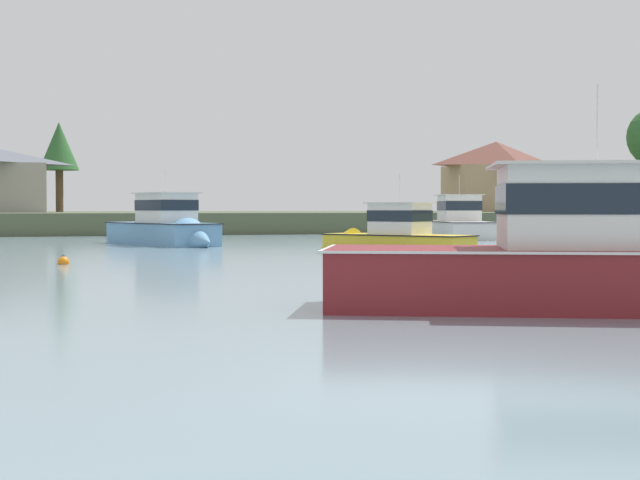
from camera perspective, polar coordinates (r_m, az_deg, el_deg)
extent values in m
plane|color=gray|center=(10.88, 7.74, -8.65)|extent=(402.13, 402.13, 0.00)
cube|color=#4C563D|center=(97.81, -14.59, 1.19)|extent=(180.96, 57.09, 1.66)
cube|color=white|center=(62.16, 8.64, 0.32)|extent=(4.51, 8.41, 1.80)
cone|color=white|center=(66.03, 7.77, 0.41)|extent=(3.08, 2.72, 2.69)
cube|color=black|center=(62.14, 8.64, 1.12)|extent=(4.66, 8.60, 0.05)
cube|color=silver|center=(62.47, 8.57, 1.94)|extent=(2.85, 2.98, 1.73)
cube|color=#19232D|center=(62.47, 8.57, 2.10)|extent=(2.91, 3.04, 0.62)
cube|color=beige|center=(62.47, 8.57, 2.76)|extent=(3.28, 3.36, 0.06)
cylinder|color=silver|center=(62.49, 8.57, 3.38)|extent=(0.03, 0.03, 1.29)
cube|color=gold|center=(40.32, 4.81, -0.62)|extent=(5.51, 6.65, 1.38)
cone|color=gold|center=(42.22, 1.03, -0.50)|extent=(2.60, 2.60, 1.87)
cube|color=black|center=(40.29, 4.81, 0.32)|extent=(5.65, 6.81, 0.05)
cube|color=silver|center=(40.23, 4.93, 1.30)|extent=(2.66, 2.80, 1.33)
cube|color=#19232D|center=(40.23, 4.93, 1.49)|extent=(2.71, 2.86, 0.48)
cube|color=beige|center=(40.22, 4.93, 2.29)|extent=(3.03, 3.18, 0.06)
cylinder|color=silver|center=(40.23, 4.94, 3.20)|extent=(0.03, 0.03, 1.22)
cube|color=#669ECC|center=(52.07, -9.75, 0.02)|extent=(5.39, 9.21, 1.91)
cone|color=#669ECC|center=(48.15, -7.47, -0.12)|extent=(3.13, 3.12, 2.48)
cube|color=black|center=(52.04, -9.75, 1.04)|extent=(5.55, 9.41, 0.05)
cube|color=silver|center=(51.47, -9.45, 1.95)|extent=(3.12, 3.77, 1.59)
cube|color=#19232D|center=(51.47, -9.45, 2.12)|extent=(3.18, 3.84, 0.57)
cube|color=beige|center=(51.48, -9.46, 2.87)|extent=(3.57, 4.25, 0.06)
cylinder|color=silver|center=(51.49, -9.46, 3.64)|extent=(0.03, 0.03, 1.32)
cube|color=#236B3D|center=(61.40, 19.08, 0.10)|extent=(3.27, 3.96, 0.63)
cube|color=#C6B289|center=(61.39, 19.09, 0.39)|extent=(3.46, 4.15, 0.05)
cube|color=tan|center=(61.39, 19.09, 0.35)|extent=(1.23, 0.80, 0.03)
cube|color=maroon|center=(18.89, 14.13, -3.35)|extent=(9.29, 6.19, 1.89)
cube|color=silver|center=(18.83, 14.15, -0.58)|extent=(9.50, 6.37, 0.05)
cube|color=silver|center=(18.95, 16.65, 1.92)|extent=(4.29, 3.61, 1.60)
cube|color=#19232D|center=(18.95, 16.66, 2.41)|extent=(4.38, 3.68, 0.58)
cube|color=beige|center=(18.97, 16.68, 4.43)|extent=(4.84, 4.13, 0.06)
cylinder|color=silver|center=(19.02, 16.70, 6.86)|extent=(0.03, 0.03, 1.55)
sphere|color=yellow|center=(60.16, -11.90, 0.07)|extent=(0.43, 0.43, 0.43)
torus|color=#333338|center=(60.15, -11.90, 0.31)|extent=(0.12, 0.12, 0.02)
sphere|color=orange|center=(34.50, -15.52, -1.33)|extent=(0.42, 0.42, 0.42)
torus|color=#333338|center=(34.48, -15.53, -0.91)|extent=(0.12, 0.12, 0.02)
cylinder|color=brown|center=(97.11, -15.76, 3.69)|extent=(0.75, 0.75, 6.86)
cone|color=#2D602D|center=(97.27, -15.77, 5.59)|extent=(3.95, 3.95, 4.83)
cube|color=tan|center=(103.29, 10.78, 3.11)|extent=(10.15, 6.68, 5.03)
pyramid|color=brown|center=(103.45, 10.80, 5.24)|extent=(10.97, 7.21, 2.65)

